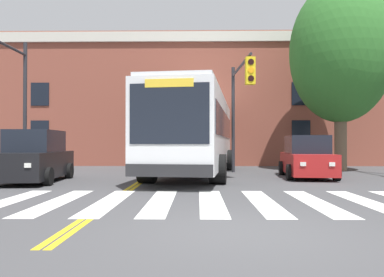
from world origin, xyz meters
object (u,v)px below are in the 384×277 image
Objects in this scene: car_black_near_lane at (35,158)px; traffic_light_overhead at (240,95)px; city_bus at (196,131)px; car_red_far_lane at (307,158)px; street_tree_curbside_large at (340,52)px; traffic_light_far_corner at (7,81)px.

car_black_near_lane is 8.49m from traffic_light_overhead.
car_red_far_lane is at bearing -17.02° from city_bus.
car_black_near_lane is at bearing -157.61° from street_tree_curbside_large.
city_bus is at bearing 16.76° from traffic_light_far_corner.
street_tree_curbside_large is at bearing 22.39° from car_black_near_lane.
car_black_near_lane is at bearing -169.91° from car_red_far_lane.
street_tree_curbside_large is at bearing 27.04° from traffic_light_overhead.
city_bus is 4.83m from car_red_far_lane.
car_black_near_lane is 14.90m from street_tree_curbside_large.
car_black_near_lane is 1.03× the size of car_red_far_lane.
traffic_light_overhead reaches higher than city_bus.
city_bus is 2.44× the size of traffic_light_overhead.
traffic_light_far_corner is at bearing -163.24° from city_bus.
street_tree_curbside_large reaches higher than car_black_near_lane.
car_black_near_lane is 0.73× the size of traffic_light_far_corner.
car_red_far_lane is at bearing -127.55° from street_tree_curbside_large.
car_red_far_lane is (4.49, -1.38, -1.13)m from city_bus.
street_tree_curbside_large is (5.31, 2.71, 2.46)m from traffic_light_overhead.
car_red_far_lane is (10.26, 1.82, -0.07)m from car_black_near_lane.
car_black_near_lane is 0.83× the size of traffic_light_overhead.
city_bus is 1.29× the size of street_tree_curbside_large.
traffic_light_far_corner is (-11.82, -0.83, 3.01)m from car_red_far_lane.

